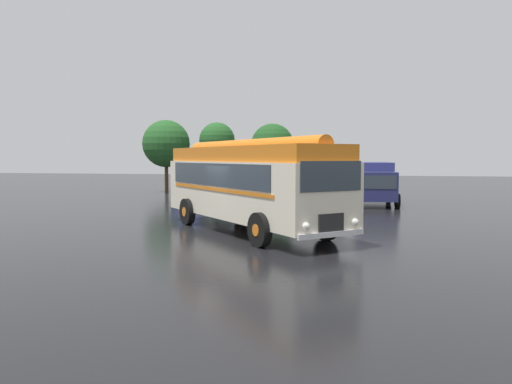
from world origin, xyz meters
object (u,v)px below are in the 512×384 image
object	(u,v)px
car_near_left	(193,188)
car_far_right	(331,189)
vintage_bus	(248,182)
car_mid_right	(279,188)
car_mid_left	(236,188)
box_van	(374,182)

from	to	relation	value
car_near_left	car_far_right	distance (m)	8.83
car_far_right	vintage_bus	bearing A→B (deg)	-101.08
car_mid_right	car_far_right	xyz separation A→B (m)	(3.29, 0.03, 0.00)
vintage_bus	car_mid_left	world-z (taller)	vintage_bus
vintage_bus	car_mid_right	xyz separation A→B (m)	(-0.81, 12.64, -1.05)
vintage_bus	car_near_left	distance (m)	13.97
car_far_right	box_van	bearing A→B (deg)	-11.89
car_near_left	box_van	bearing A→B (deg)	-1.32
box_van	vintage_bus	bearing A→B (deg)	-112.54
car_mid_right	box_van	distance (m)	5.89
vintage_bus	car_mid_left	xyz separation A→B (m)	(-3.50, 12.34, -1.05)
car_mid_left	box_van	size ratio (longest dim) A/B	0.74
car_mid_right	box_van	size ratio (longest dim) A/B	0.74
car_near_left	car_mid_left	world-z (taller)	same
vintage_bus	car_mid_right	distance (m)	12.71
car_far_right	box_van	size ratio (longest dim) A/B	0.72
vintage_bus	car_mid_left	bearing A→B (deg)	105.85
vintage_bus	car_far_right	world-z (taller)	vintage_bus
car_near_left	car_far_right	bearing A→B (deg)	1.79
vintage_bus	car_mid_right	size ratio (longest dim) A/B	2.10
car_mid_left	car_near_left	bearing A→B (deg)	178.97
car_far_right	car_near_left	bearing A→B (deg)	-178.21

